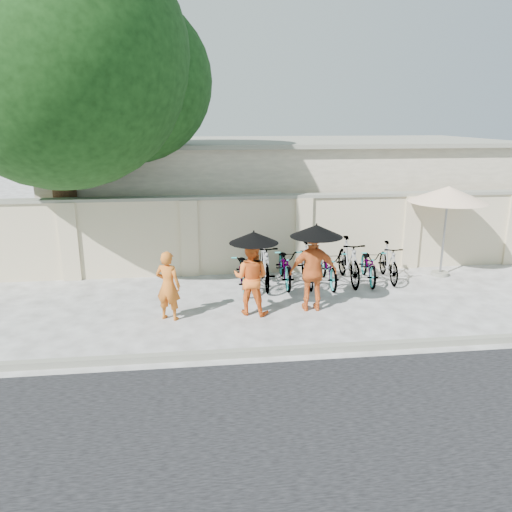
{
  "coord_description": "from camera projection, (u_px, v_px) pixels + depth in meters",
  "views": [
    {
      "loc": [
        -0.81,
        -9.59,
        4.03
      ],
      "look_at": [
        0.46,
        0.84,
        1.1
      ],
      "focal_mm": 35.0,
      "sensor_mm": 36.0,
      "label": 1
    }
  ],
  "objects": [
    {
      "name": "ground",
      "position": [
        239.0,
        318.0,
        10.35
      ],
      "size": [
        80.0,
        80.0,
        0.0
      ],
      "primitive_type": "plane",
      "color": "silver"
    },
    {
      "name": "bike_3",
      "position": [
        307.0,
        265.0,
        12.32
      ],
      "size": [
        0.59,
        1.75,
        1.04
      ],
      "primitive_type": "imported",
      "rotation": [
        0.0,
        0.0,
        -0.06
      ],
      "color": "gray",
      "rests_on": "ground"
    },
    {
      "name": "bike_2",
      "position": [
        285.0,
        265.0,
        12.37
      ],
      "size": [
        0.72,
        1.88,
        0.97
      ],
      "primitive_type": "imported",
      "rotation": [
        0.0,
        0.0,
        -0.04
      ],
      "color": "gray",
      "rests_on": "ground"
    },
    {
      "name": "bike_7",
      "position": [
        389.0,
        262.0,
        12.66
      ],
      "size": [
        0.6,
        1.65,
        0.97
      ],
      "primitive_type": "imported",
      "rotation": [
        0.0,
        0.0,
        -0.09
      ],
      "color": "gray",
      "rests_on": "ground"
    },
    {
      "name": "parasol_center",
      "position": [
        254.0,
        237.0,
        10.12
      ],
      "size": [
        1.01,
        1.01,
        0.9
      ],
      "color": "black",
      "rests_on": "ground"
    },
    {
      "name": "monk_right",
      "position": [
        313.0,
        272.0,
        10.59
      ],
      "size": [
        1.03,
        0.49,
        1.71
      ],
      "primitive_type": "imported",
      "rotation": [
        0.0,
        0.0,
        3.07
      ],
      "color": "orange",
      "rests_on": "ground"
    },
    {
      "name": "kerb",
      "position": [
        247.0,
        353.0,
        8.71
      ],
      "size": [
        40.0,
        0.16,
        0.12
      ],
      "primitive_type": "cube",
      "color": "gray",
      "rests_on": "ground"
    },
    {
      "name": "parasol_right",
      "position": [
        316.0,
        231.0,
        10.27
      ],
      "size": [
        1.1,
        1.1,
        0.93
      ],
      "color": "black",
      "rests_on": "ground"
    },
    {
      "name": "bike_5",
      "position": [
        349.0,
        261.0,
        12.47
      ],
      "size": [
        0.57,
        1.89,
        1.13
      ],
      "primitive_type": "imported",
      "rotation": [
        0.0,
        0.0,
        -0.02
      ],
      "color": "gray",
      "rests_on": "ground"
    },
    {
      "name": "bike_0",
      "position": [
        244.0,
        270.0,
        12.06
      ],
      "size": [
        0.67,
        1.79,
        0.93
      ],
      "primitive_type": "imported",
      "rotation": [
        0.0,
        0.0,
        -0.03
      ],
      "color": "gray",
      "rests_on": "ground"
    },
    {
      "name": "patio_umbrella",
      "position": [
        448.0,
        195.0,
        12.61
      ],
      "size": [
        2.49,
        2.49,
        2.36
      ],
      "rotation": [
        0.0,
        0.0,
        -0.32
      ],
      "color": "gray",
      "rests_on": "ground"
    },
    {
      "name": "building_behind",
      "position": [
        279.0,
        192.0,
        16.85
      ],
      "size": [
        14.0,
        6.0,
        3.2
      ],
      "primitive_type": "cube",
      "color": "beige",
      "rests_on": "ground"
    },
    {
      "name": "bike_6",
      "position": [
        369.0,
        265.0,
        12.56
      ],
      "size": [
        0.82,
        1.77,
        0.89
      ],
      "primitive_type": "imported",
      "rotation": [
        0.0,
        0.0,
        -0.14
      ],
      "color": "gray",
      "rests_on": "ground"
    },
    {
      "name": "compound_wall",
      "position": [
        265.0,
        235.0,
        13.26
      ],
      "size": [
        20.0,
        0.3,
        2.0
      ],
      "primitive_type": "cube",
      "color": "#C3B994",
      "rests_on": "ground"
    },
    {
      "name": "bike_1",
      "position": [
        265.0,
        264.0,
        12.21
      ],
      "size": [
        0.6,
        1.9,
        1.13
      ],
      "primitive_type": "imported",
      "rotation": [
        0.0,
        0.0,
        -0.04
      ],
      "color": "gray",
      "rests_on": "ground"
    },
    {
      "name": "bike_4",
      "position": [
        329.0,
        266.0,
        12.35
      ],
      "size": [
        0.68,
        1.79,
        0.93
      ],
      "primitive_type": "imported",
      "rotation": [
        0.0,
        0.0,
        -0.04
      ],
      "color": "gray",
      "rests_on": "ground"
    },
    {
      "name": "shade_tree",
      "position": [
        66.0,
        69.0,
        11.4
      ],
      "size": [
        6.7,
        6.2,
        8.2
      ],
      "color": "brown",
      "rests_on": "ground"
    },
    {
      "name": "monk_left",
      "position": [
        168.0,
        286.0,
        10.14
      ],
      "size": [
        0.62,
        0.53,
        1.45
      ],
      "primitive_type": "imported",
      "rotation": [
        0.0,
        0.0,
        2.73
      ],
      "color": "#CA641D",
      "rests_on": "ground"
    },
    {
      "name": "monk_center",
      "position": [
        251.0,
        278.0,
        10.42
      ],
      "size": [
        0.94,
        0.85,
        1.58
      ],
      "primitive_type": "imported",
      "rotation": [
        0.0,
        0.0,
        2.75
      ],
      "color": "orange",
      "rests_on": "ground"
    }
  ]
}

